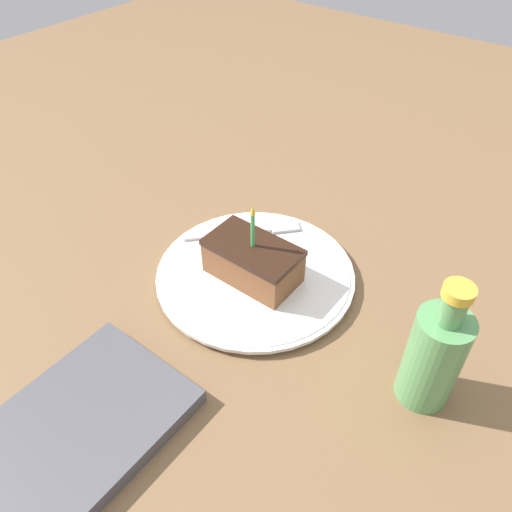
{
  "coord_description": "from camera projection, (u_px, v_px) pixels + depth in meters",
  "views": [
    {
      "loc": [
        0.41,
        0.33,
        0.51
      ],
      "look_at": [
        -0.0,
        0.01,
        0.04
      ],
      "focal_mm": 35.0,
      "sensor_mm": 36.0,
      "label": 1
    }
  ],
  "objects": [
    {
      "name": "fork",
      "position": [
        251.0,
        231.0,
        0.79
      ],
      "size": [
        0.15,
        0.14,
        0.0
      ],
      "color": "#B2B2B7",
      "rests_on": "plate"
    },
    {
      "name": "ground_plane",
      "position": [
        250.0,
        285.0,
        0.75
      ],
      "size": [
        2.4,
        2.4,
        0.04
      ],
      "color": "brown",
      "rests_on": "ground"
    },
    {
      "name": "marble_board",
      "position": [
        74.0,
        432.0,
        0.54
      ],
      "size": [
        0.24,
        0.17,
        0.02
      ],
      "color": "#4C4C51",
      "rests_on": "ground_plane"
    },
    {
      "name": "cake_slice",
      "position": [
        253.0,
        261.0,
        0.7
      ],
      "size": [
        0.07,
        0.13,
        0.12
      ],
      "color": "brown",
      "rests_on": "plate"
    },
    {
      "name": "plate",
      "position": [
        256.0,
        274.0,
        0.73
      ],
      "size": [
        0.29,
        0.29,
        0.01
      ],
      "color": "white",
      "rests_on": "ground_plane"
    },
    {
      "name": "bottle",
      "position": [
        434.0,
        355.0,
        0.54
      ],
      "size": [
        0.06,
        0.06,
        0.18
      ],
      "color": "#599959",
      "rests_on": "ground_plane"
    }
  ]
}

